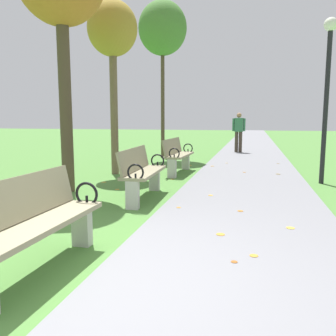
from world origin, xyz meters
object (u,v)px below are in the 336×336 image
object	(u,v)px
tree_3	(163,29)
lamp_post	(328,76)
pedestrian_walking	(239,130)
park_bench_2	(142,172)
park_bench_1	(36,222)
park_bench_3	(177,155)
tree_2	(112,33)

from	to	relation	value
tree_3	lamp_post	world-z (taller)	tree_3
tree_3	pedestrian_walking	size ratio (longest dim) A/B	3.34
tree_3	park_bench_2	bearing A→B (deg)	-78.85
park_bench_2	tree_3	distance (m)	7.64
park_bench_1	park_bench_3	world-z (taller)	same
tree_3	lamp_post	xyz separation A→B (m)	(4.64, -4.07, -2.15)
tree_2	lamp_post	world-z (taller)	tree_2
park_bench_2	pedestrian_walking	xyz separation A→B (m)	(1.30, 9.00, 0.44)
tree_3	pedestrian_walking	bearing A→B (deg)	45.32
park_bench_1	tree_2	distance (m)	6.60
pedestrian_walking	tree_2	bearing A→B (deg)	-113.75
tree_2	lamp_post	xyz separation A→B (m)	(4.91, -0.22, -1.18)
tree_2	tree_3	xyz separation A→B (m)	(0.27, 3.85, 0.97)
tree_3	park_bench_3	bearing A→B (deg)	-69.59
park_bench_1	lamp_post	size ratio (longest dim) A/B	0.46
park_bench_2	tree_2	size ratio (longest dim) A/B	0.38
park_bench_1	lamp_post	xyz separation A→B (m)	(3.37, 5.46, 1.82)
lamp_post	park_bench_2	bearing A→B (deg)	-145.38
park_bench_2	tree_3	xyz separation A→B (m)	(-1.26, 6.40, 3.97)
park_bench_2	lamp_post	xyz separation A→B (m)	(3.37, 2.33, 1.82)
park_bench_1	tree_3	bearing A→B (deg)	97.54
park_bench_2	pedestrian_walking	size ratio (longest dim) A/B	1.00
park_bench_3	tree_3	world-z (taller)	tree_3
park_bench_3	tree_2	xyz separation A→B (m)	(-1.54, -0.46, 3.00)
pedestrian_walking	lamp_post	size ratio (longest dim) A/B	0.47
pedestrian_walking	park_bench_1	bearing A→B (deg)	-96.13
pedestrian_walking	lamp_post	distance (m)	7.12
tree_2	pedestrian_walking	xyz separation A→B (m)	(2.84, 6.45, -2.56)
park_bench_3	tree_2	world-z (taller)	tree_2
park_bench_3	lamp_post	xyz separation A→B (m)	(3.37, -0.68, 1.82)
tree_2	lamp_post	distance (m)	5.05
park_bench_2	park_bench_1	bearing A→B (deg)	-90.00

